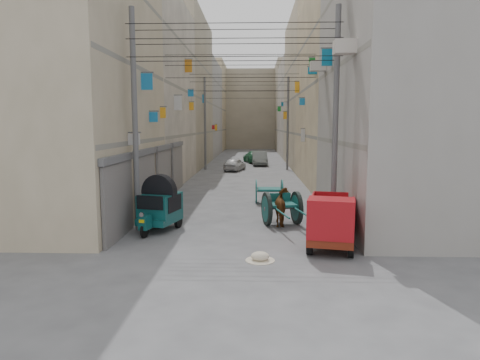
{
  "coord_description": "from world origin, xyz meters",
  "views": [
    {
      "loc": [
        0.73,
        -9.44,
        3.86
      ],
      "look_at": [
        0.18,
        6.5,
        1.83
      ],
      "focal_mm": 32.0,
      "sensor_mm": 36.0,
      "label": 1
    }
  ],
  "objects_px": {
    "feed_sack": "(260,256)",
    "distant_car_grey": "(260,158)",
    "auto_rickshaw": "(160,205)",
    "horse": "(284,207)",
    "tonga_cart": "(282,208)",
    "distant_car_white": "(235,164)",
    "distant_car_green": "(254,157)",
    "mini_truck": "(331,224)",
    "second_cart": "(269,191)"
  },
  "relations": [
    {
      "from": "distant_car_white",
      "to": "horse",
      "type": "bearing_deg",
      "value": 112.13
    },
    {
      "from": "distant_car_white",
      "to": "auto_rickshaw",
      "type": "bearing_deg",
      "value": 99.2
    },
    {
      "from": "tonga_cart",
      "to": "distant_car_grey",
      "type": "height_order",
      "value": "distant_car_grey"
    },
    {
      "from": "feed_sack",
      "to": "horse",
      "type": "distance_m",
      "value": 4.66
    },
    {
      "from": "tonga_cart",
      "to": "feed_sack",
      "type": "distance_m",
      "value": 4.66
    },
    {
      "from": "feed_sack",
      "to": "distant_car_green",
      "type": "height_order",
      "value": "distant_car_green"
    },
    {
      "from": "tonga_cart",
      "to": "feed_sack",
      "type": "bearing_deg",
      "value": -113.72
    },
    {
      "from": "second_cart",
      "to": "distant_car_green",
      "type": "distance_m",
      "value": 23.54
    },
    {
      "from": "mini_truck",
      "to": "distant_car_grey",
      "type": "height_order",
      "value": "mini_truck"
    },
    {
      "from": "mini_truck",
      "to": "second_cart",
      "type": "relative_size",
      "value": 2.43
    },
    {
      "from": "auto_rickshaw",
      "to": "distant_car_green",
      "type": "relative_size",
      "value": 0.55
    },
    {
      "from": "auto_rickshaw",
      "to": "distant_car_green",
      "type": "height_order",
      "value": "auto_rickshaw"
    },
    {
      "from": "mini_truck",
      "to": "second_cart",
      "type": "distance_m",
      "value": 8.23
    },
    {
      "from": "tonga_cart",
      "to": "feed_sack",
      "type": "height_order",
      "value": "tonga_cart"
    },
    {
      "from": "feed_sack",
      "to": "distant_car_grey",
      "type": "relative_size",
      "value": 0.13
    },
    {
      "from": "feed_sack",
      "to": "tonga_cart",
      "type": "bearing_deg",
      "value": 78.74
    },
    {
      "from": "distant_car_grey",
      "to": "feed_sack",
      "type": "bearing_deg",
      "value": -92.46
    },
    {
      "from": "auto_rickshaw",
      "to": "second_cart",
      "type": "height_order",
      "value": "auto_rickshaw"
    },
    {
      "from": "distant_car_grey",
      "to": "second_cart",
      "type": "bearing_deg",
      "value": -91.18
    },
    {
      "from": "distant_car_grey",
      "to": "auto_rickshaw",
      "type": "bearing_deg",
      "value": -100.47
    },
    {
      "from": "second_cart",
      "to": "distant_car_white",
      "type": "distance_m",
      "value": 15.55
    },
    {
      "from": "tonga_cart",
      "to": "distant_car_green",
      "type": "bearing_deg",
      "value": 79.78
    },
    {
      "from": "second_cart",
      "to": "horse",
      "type": "distance_m",
      "value": 4.73
    },
    {
      "from": "auto_rickshaw",
      "to": "mini_truck",
      "type": "distance_m",
      "value": 6.34
    },
    {
      "from": "feed_sack",
      "to": "second_cart",
      "type": "bearing_deg",
      "value": 86.52
    },
    {
      "from": "auto_rickshaw",
      "to": "distant_car_grey",
      "type": "relative_size",
      "value": 0.58
    },
    {
      "from": "horse",
      "to": "distant_car_grey",
      "type": "bearing_deg",
      "value": -90.67
    },
    {
      "from": "auto_rickshaw",
      "to": "second_cart",
      "type": "bearing_deg",
      "value": 68.26
    },
    {
      "from": "distant_car_grey",
      "to": "distant_car_white",
      "type": "bearing_deg",
      "value": -114.52
    },
    {
      "from": "auto_rickshaw",
      "to": "horse",
      "type": "xyz_separation_m",
      "value": [
        4.64,
        1.02,
        -0.24
      ]
    },
    {
      "from": "tonga_cart",
      "to": "distant_car_grey",
      "type": "relative_size",
      "value": 0.76
    },
    {
      "from": "horse",
      "to": "distant_car_grey",
      "type": "distance_m",
      "value": 25.33
    },
    {
      "from": "auto_rickshaw",
      "to": "feed_sack",
      "type": "height_order",
      "value": "auto_rickshaw"
    },
    {
      "from": "horse",
      "to": "distant_car_white",
      "type": "xyz_separation_m",
      "value": [
        -2.83,
        20.07,
        -0.15
      ]
    },
    {
      "from": "auto_rickshaw",
      "to": "tonga_cart",
      "type": "height_order",
      "value": "auto_rickshaw"
    },
    {
      "from": "mini_truck",
      "to": "second_cart",
      "type": "bearing_deg",
      "value": 113.67
    },
    {
      "from": "second_cart",
      "to": "horse",
      "type": "xyz_separation_m",
      "value": [
        0.41,
        -4.71,
        0.06
      ]
    },
    {
      "from": "distant_car_white",
      "to": "distant_car_green",
      "type": "bearing_deg",
      "value": -87.39
    },
    {
      "from": "second_cart",
      "to": "distant_car_white",
      "type": "bearing_deg",
      "value": 98.48
    },
    {
      "from": "distant_car_white",
      "to": "distant_car_green",
      "type": "relative_size",
      "value": 0.76
    },
    {
      "from": "second_cart",
      "to": "tonga_cart",
      "type": "bearing_deg",
      "value": -86.32
    },
    {
      "from": "auto_rickshaw",
      "to": "horse",
      "type": "distance_m",
      "value": 4.76
    },
    {
      "from": "tonga_cart",
      "to": "distant_car_grey",
      "type": "distance_m",
      "value": 25.31
    },
    {
      "from": "distant_car_grey",
      "to": "distant_car_green",
      "type": "height_order",
      "value": "distant_car_grey"
    },
    {
      "from": "distant_car_green",
      "to": "auto_rickshaw",
      "type": "bearing_deg",
      "value": 71.07
    },
    {
      "from": "mini_truck",
      "to": "distant_car_green",
      "type": "relative_size",
      "value": 0.78
    },
    {
      "from": "second_cart",
      "to": "distant_car_white",
      "type": "relative_size",
      "value": 0.42
    },
    {
      "from": "distant_car_green",
      "to": "feed_sack",
      "type": "bearing_deg",
      "value": 78.19
    },
    {
      "from": "feed_sack",
      "to": "horse",
      "type": "xyz_separation_m",
      "value": [
        0.97,
        4.52,
        0.57
      ]
    },
    {
      "from": "mini_truck",
      "to": "distant_car_green",
      "type": "distance_m",
      "value": 31.69
    }
  ]
}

